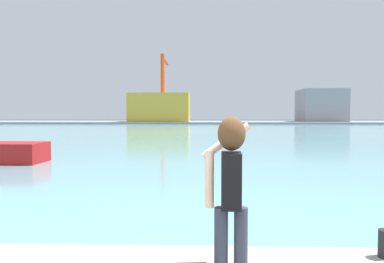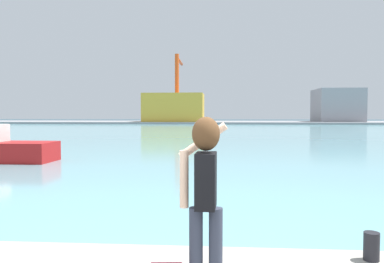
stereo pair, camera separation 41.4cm
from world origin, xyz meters
name	(u,v)px [view 1 (the left image)]	position (x,y,z in m)	size (l,w,h in m)	color
ground_plane	(205,131)	(0.00, 50.00, 0.00)	(220.00, 220.00, 0.00)	#334751
harbor_water	(205,130)	(0.00, 52.00, 0.01)	(140.00, 100.00, 0.02)	#6BA8B2
far_shore_dock	(205,122)	(0.00, 92.00, 0.24)	(140.00, 20.00, 0.47)	gray
person_photographer	(230,183)	(0.08, 0.80, 1.71)	(0.53, 0.55, 1.74)	#2D3342
warehouse_left	(160,108)	(-10.88, 88.48, 3.85)	(14.24, 9.70, 6.76)	gold
warehouse_right	(321,106)	(28.77, 92.47, 4.43)	(10.35, 10.89, 7.91)	gray
port_crane	(163,80)	(-10.34, 91.80, 10.85)	(1.03, 14.06, 16.48)	#D84C19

